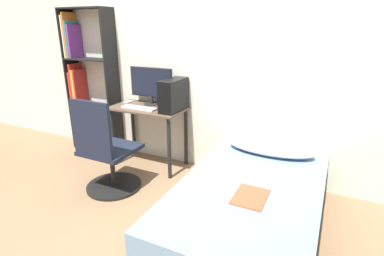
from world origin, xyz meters
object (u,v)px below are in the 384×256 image
object	(u,v)px
bed	(249,208)
monitor	(151,84)
office_chair	(107,158)
keyboard	(139,108)
bookshelf	(85,87)
pc_tower	(174,95)

from	to	relation	value
bed	monitor	xyz separation A→B (m)	(-1.52, 0.86, 0.78)
office_chair	bed	bearing A→B (deg)	0.35
bed	keyboard	xyz separation A→B (m)	(-1.54, 0.61, 0.54)
office_chair	bed	size ratio (longest dim) A/B	0.53
bookshelf	monitor	bearing A→B (deg)	1.14
office_chair	keyboard	xyz separation A→B (m)	(-0.01, 0.62, 0.38)
bed	pc_tower	distance (m)	1.53
bookshelf	keyboard	xyz separation A→B (m)	(1.06, -0.23, -0.11)
keyboard	pc_tower	world-z (taller)	pc_tower
bed	pc_tower	world-z (taller)	pc_tower
monitor	keyboard	distance (m)	0.35
office_chair	bed	xyz separation A→B (m)	(1.52, 0.01, -0.16)
keyboard	pc_tower	bearing A→B (deg)	16.98
keyboard	bed	bearing A→B (deg)	-21.77
monitor	pc_tower	size ratio (longest dim) A/B	1.37
keyboard	pc_tower	size ratio (longest dim) A/B	1.02
monitor	pc_tower	distance (m)	0.41
bookshelf	bed	bearing A→B (deg)	-17.93
bookshelf	bed	distance (m)	2.80
office_chair	keyboard	distance (m)	0.73
bookshelf	keyboard	size ratio (longest dim) A/B	4.32
office_chair	monitor	size ratio (longest dim) A/B	1.74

